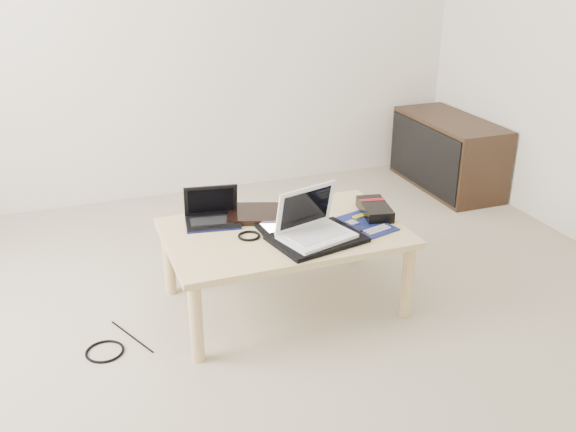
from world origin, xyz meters
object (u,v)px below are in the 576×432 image
object	(u,v)px
coffee_table	(284,239)
white_laptop	(313,226)
netbook	(212,215)
gpu_box	(375,209)
media_cabinet	(447,153)

from	to	relation	value
coffee_table	white_laptop	distance (m)	0.20
netbook	gpu_box	xyz separation A→B (m)	(0.77, -0.18, -0.01)
coffee_table	media_cabinet	distance (m)	1.99
media_cabinet	gpu_box	size ratio (longest dim) A/B	3.30
netbook	coffee_table	bearing A→B (deg)	-34.60
media_cabinet	white_laptop	distance (m)	2.01
media_cabinet	netbook	xyz separation A→B (m)	(-1.93, -0.92, 0.19)
gpu_box	media_cabinet	bearing A→B (deg)	43.60
media_cabinet	gpu_box	world-z (taller)	media_cabinet
media_cabinet	coffee_table	bearing A→B (deg)	-145.61
netbook	gpu_box	size ratio (longest dim) A/B	1.03
media_cabinet	gpu_box	distance (m)	1.61
coffee_table	media_cabinet	xyz separation A→B (m)	(1.64, 1.12, -0.10)
coffee_table	gpu_box	xyz separation A→B (m)	(0.48, 0.02, 0.08)
coffee_table	netbook	bearing A→B (deg)	145.40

